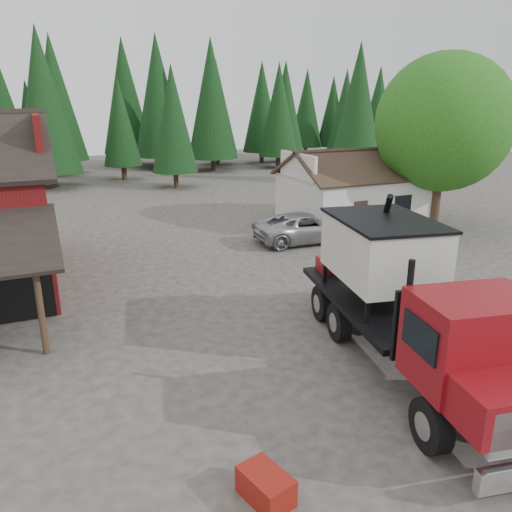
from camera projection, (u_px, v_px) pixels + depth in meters
name	position (u px, v px, depth m)	size (l,w,h in m)	color
ground	(239.00, 348.00, 15.82)	(120.00, 120.00, 0.00)	#413A33
farmhouse	(353.00, 196.00, 31.63)	(8.60, 6.42, 4.65)	silver
deciduous_tree	(444.00, 128.00, 29.25)	(8.00, 8.00, 10.20)	#382619
conifer_backdrop	(91.00, 174.00, 52.49)	(76.00, 16.00, 16.00)	black
near_pine_b	(173.00, 119.00, 42.53)	(3.96, 3.96, 10.40)	#382619
near_pine_c	(358.00, 106.00, 44.85)	(4.84, 4.84, 12.40)	#382619
near_pine_d	(43.00, 100.00, 41.74)	(5.28, 5.28, 13.40)	#382619
feed_truck	(409.00, 297.00, 14.09)	(4.74, 10.80, 4.72)	black
silver_car	(306.00, 227.00, 27.36)	(2.68, 5.81, 1.61)	#A5A7AD
equip_box	(266.00, 486.00, 9.79)	(0.70, 1.10, 0.60)	maroon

